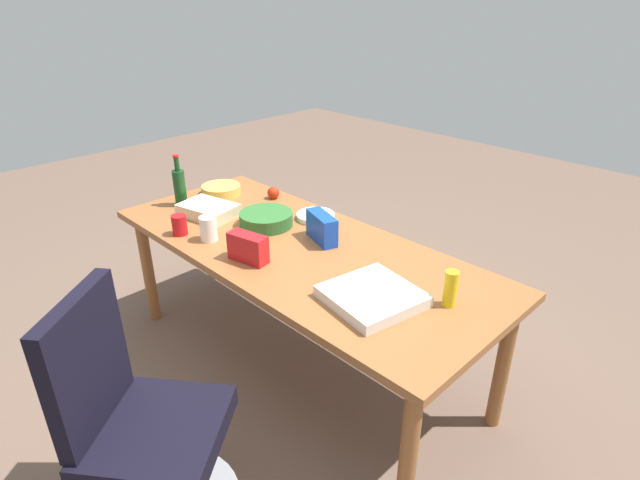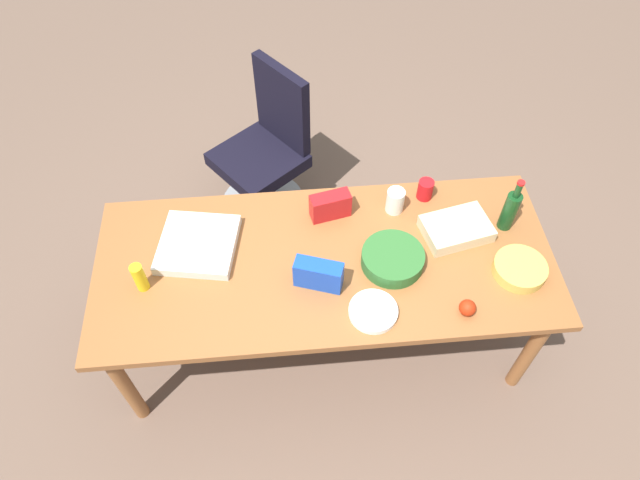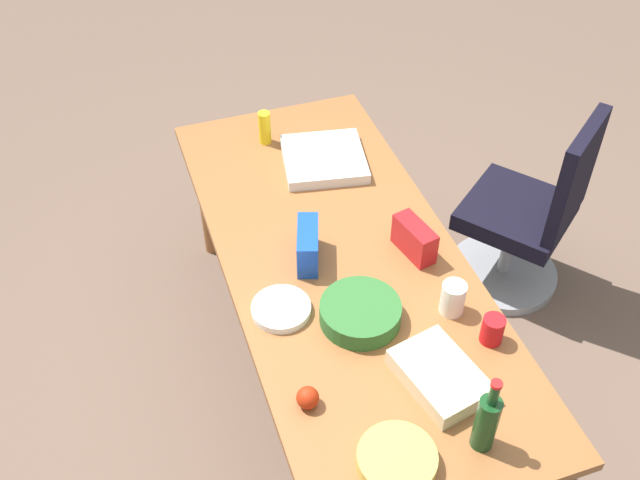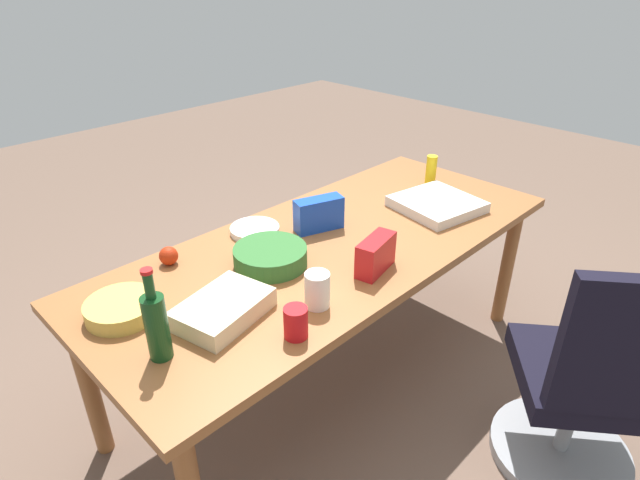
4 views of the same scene
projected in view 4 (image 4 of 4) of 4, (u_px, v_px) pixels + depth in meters
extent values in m
plane|color=brown|center=(331.00, 373.00, 2.64)|extent=(10.00, 10.00, 0.00)
cube|color=brown|center=(333.00, 246.00, 2.29)|extent=(2.20, 0.92, 0.04)
cylinder|color=brown|center=(507.00, 265.00, 2.87)|extent=(0.07, 0.07, 0.72)
cylinder|color=brown|center=(89.00, 385.00, 2.07)|extent=(0.07, 0.07, 0.72)
cylinder|color=brown|center=(399.00, 223.00, 3.32)|extent=(0.07, 0.07, 0.72)
cylinder|color=gray|center=(559.00, 450.00, 2.20)|extent=(0.56, 0.56, 0.05)
cylinder|color=gray|center=(571.00, 412.00, 2.09)|extent=(0.06, 0.06, 0.40)
cube|color=black|center=(583.00, 375.00, 2.00)|extent=(0.67, 0.67, 0.09)
cube|color=black|center=(629.00, 350.00, 1.65)|extent=(0.31, 0.38, 0.53)
cylinder|color=#2C632A|center=(270.00, 256.00, 2.09)|extent=(0.37, 0.37, 0.08)
cylinder|color=gold|center=(122.00, 308.00, 1.80)|extent=(0.30, 0.30, 0.06)
cube|color=silver|center=(437.00, 204.00, 2.56)|extent=(0.42, 0.42, 0.05)
cylinder|color=#133D19|center=(157.00, 328.00, 1.57)|extent=(0.09, 0.09, 0.22)
cylinder|color=#133D19|center=(149.00, 286.00, 1.50)|extent=(0.04, 0.04, 0.09)
cylinder|color=red|center=(146.00, 271.00, 1.48)|extent=(0.04, 0.04, 0.01)
cube|color=#1543BB|center=(319.00, 214.00, 2.35)|extent=(0.23, 0.15, 0.15)
cube|color=red|center=(376.00, 255.00, 2.04)|extent=(0.21, 0.12, 0.14)
cylinder|color=yellow|center=(431.00, 170.00, 2.81)|extent=(0.07, 0.07, 0.16)
cylinder|color=white|center=(317.00, 290.00, 1.83)|extent=(0.11, 0.11, 0.13)
cylinder|color=white|center=(255.00, 230.00, 2.34)|extent=(0.25, 0.25, 0.03)
sphere|color=#AF270D|center=(169.00, 256.00, 2.09)|extent=(0.09, 0.09, 0.08)
cube|color=beige|center=(223.00, 309.00, 1.78)|extent=(0.36, 0.28, 0.07)
cylinder|color=red|center=(296.00, 322.00, 1.69)|extent=(0.08, 0.08, 0.11)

